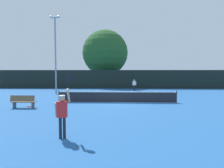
% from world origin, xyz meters
% --- Properties ---
extents(ground_plane, '(120.00, 120.00, 0.00)m').
position_xyz_m(ground_plane, '(0.00, 0.00, 0.00)').
color(ground_plane, '#235693').
extents(tennis_net, '(10.37, 0.08, 1.07)m').
position_xyz_m(tennis_net, '(0.00, 0.00, 0.51)').
color(tennis_net, '#232328').
rests_on(tennis_net, ground).
extents(perimeter_fence, '(39.71, 0.12, 2.99)m').
position_xyz_m(perimeter_fence, '(0.00, 14.85, 1.49)').
color(perimeter_fence, black).
rests_on(perimeter_fence, ground).
extents(player_serving, '(0.68, 0.40, 2.60)m').
position_xyz_m(player_serving, '(-2.07, -9.50, 1.16)').
color(player_serving, red).
rests_on(player_serving, ground).
extents(player_receiving, '(0.57, 0.23, 1.57)m').
position_xyz_m(player_receiving, '(2.33, 11.23, 0.95)').
color(player_receiving, white).
rests_on(player_receiving, ground).
extents(tennis_ball, '(0.07, 0.07, 0.07)m').
position_xyz_m(tennis_ball, '(0.99, 3.43, 0.03)').
color(tennis_ball, '#CCE033').
rests_on(tennis_ball, ground).
extents(spare_racket, '(0.28, 0.52, 0.04)m').
position_xyz_m(spare_racket, '(-6.69, -2.24, 0.02)').
color(spare_racket, black).
rests_on(spare_racket, ground).
extents(courtside_bench, '(1.80, 0.44, 0.95)m').
position_xyz_m(courtside_bench, '(-6.91, -2.93, 0.48)').
color(courtside_bench, brown).
rests_on(courtside_bench, ground).
extents(light_pole, '(1.18, 0.28, 9.31)m').
position_xyz_m(light_pole, '(-7.38, 6.19, 5.23)').
color(light_pole, gray).
rests_on(light_pole, ground).
extents(large_tree, '(8.38, 8.38, 10.42)m').
position_xyz_m(large_tree, '(-2.45, 19.72, 6.23)').
color(large_tree, brown).
rests_on(large_tree, ground).
extents(parked_car_near, '(2.43, 4.41, 1.69)m').
position_xyz_m(parked_car_near, '(-2.43, 22.46, 0.78)').
color(parked_car_near, red).
rests_on(parked_car_near, ground).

